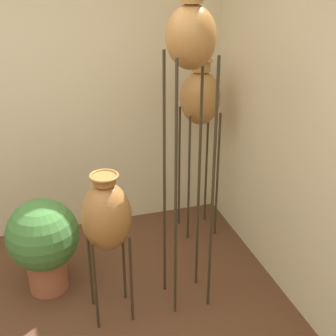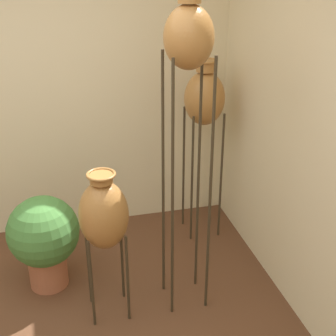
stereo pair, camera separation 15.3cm
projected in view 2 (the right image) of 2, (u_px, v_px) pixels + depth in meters
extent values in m
cube|color=beige|center=(10.00, 88.00, 3.86)|extent=(7.76, 0.06, 2.70)
cylinder|color=#382D1E|center=(172.00, 201.00, 3.01)|extent=(0.02, 0.02, 1.84)
cylinder|color=#382D1E|center=(210.00, 196.00, 3.07)|extent=(0.02, 0.02, 1.84)
cylinder|color=#382D1E|center=(163.00, 183.00, 3.24)|extent=(0.02, 0.02, 1.84)
cylinder|color=#382D1E|center=(198.00, 179.00, 3.30)|extent=(0.02, 0.02, 1.84)
torus|color=#382D1E|center=(189.00, 52.00, 2.77)|extent=(0.26, 0.26, 0.02)
ellipsoid|color=#A87038|center=(189.00, 37.00, 2.73)|extent=(0.30, 0.30, 0.38)
cylinder|color=#382D1E|center=(192.00, 181.00, 4.01)|extent=(0.02, 0.02, 1.17)
cylinder|color=#382D1E|center=(221.00, 178.00, 4.07)|extent=(0.02, 0.02, 1.17)
cylinder|color=#382D1E|center=(184.00, 169.00, 4.24)|extent=(0.02, 0.02, 1.17)
cylinder|color=#382D1E|center=(211.00, 166.00, 4.30)|extent=(0.02, 0.02, 1.17)
torus|color=#382D1E|center=(204.00, 110.00, 3.91)|extent=(0.27, 0.27, 0.02)
ellipsoid|color=#A87038|center=(204.00, 98.00, 3.87)|extent=(0.34, 0.34, 0.45)
cylinder|color=#A87038|center=(206.00, 66.00, 3.75)|extent=(0.15, 0.15, 0.09)
torus|color=#A87038|center=(206.00, 61.00, 3.73)|extent=(0.20, 0.20, 0.02)
cylinder|color=#382D1E|center=(92.00, 285.00, 3.14)|extent=(0.02, 0.02, 0.69)
cylinder|color=#382D1E|center=(128.00, 279.00, 3.19)|extent=(0.02, 0.02, 0.69)
cylinder|color=#382D1E|center=(88.00, 263.00, 3.35)|extent=(0.02, 0.02, 0.69)
cylinder|color=#382D1E|center=(122.00, 258.00, 3.41)|extent=(0.02, 0.02, 0.69)
torus|color=#382D1E|center=(105.00, 229.00, 3.12)|extent=(0.25, 0.25, 0.02)
ellipsoid|color=#A87038|center=(104.00, 215.00, 3.08)|extent=(0.33, 0.33, 0.48)
cylinder|color=#A87038|center=(101.00, 178.00, 2.96)|extent=(0.15, 0.15, 0.05)
torus|color=#A87038|center=(101.00, 174.00, 2.95)|extent=(0.19, 0.19, 0.02)
cylinder|color=#B26647|center=(48.00, 269.00, 3.63)|extent=(0.29, 0.29, 0.28)
torus|color=#B26647|center=(46.00, 254.00, 3.57)|extent=(0.32, 0.32, 0.02)
sphere|color=#47843D|center=(43.00, 231.00, 3.48)|extent=(0.54, 0.54, 0.54)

